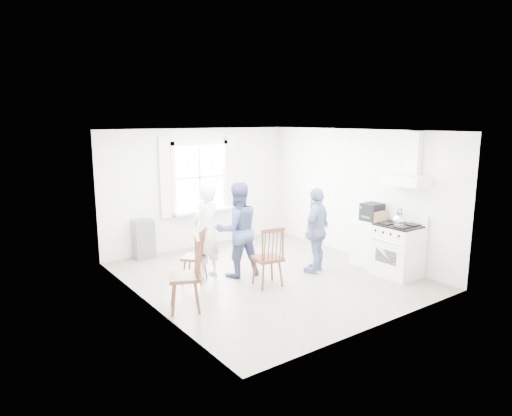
{
  "coord_description": "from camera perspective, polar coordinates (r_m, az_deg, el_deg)",
  "views": [
    {
      "loc": [
        -4.79,
        -6.27,
        2.8
      ],
      "look_at": [
        -0.12,
        0.2,
        1.24
      ],
      "focal_mm": 32.0,
      "sensor_mm": 36.0,
      "label": 1
    }
  ],
  "objects": [
    {
      "name": "low_cabinet",
      "position": [
        9.1,
        14.02,
        -4.21
      ],
      "size": [
        0.5,
        0.55,
        0.9
      ],
      "primitive_type": "cube",
      "color": "white",
      "rests_on": "ground"
    },
    {
      "name": "kettle",
      "position": [
        8.37,
        17.46,
        -1.47
      ],
      "size": [
        0.22,
        0.22,
        0.32
      ],
      "color": "silver",
      "rests_on": "gas_stove"
    },
    {
      "name": "person_right",
      "position": [
        8.45,
        7.59,
        -2.77
      ],
      "size": [
        1.23,
        1.23,
        1.58
      ],
      "primitive_type": "imported",
      "rotation": [
        0.0,
        0.0,
        3.57
      ],
      "color": "navy",
      "rests_on": "ground"
    },
    {
      "name": "shelf_unit",
      "position": [
        9.55,
        -13.88,
        -3.8
      ],
      "size": [
        0.4,
        0.3,
        0.8
      ],
      "primitive_type": "cube",
      "color": "slate",
      "rests_on": "ground"
    },
    {
      "name": "person_mid",
      "position": [
        8.15,
        -2.33,
        -2.73
      ],
      "size": [
        0.98,
        0.98,
        1.71
      ],
      "primitive_type": "imported",
      "rotation": [
        0.0,
        0.0,
        2.94
      ],
      "color": "#414D79",
      "rests_on": "ground"
    },
    {
      "name": "potted_plant",
      "position": [
        10.06,
        -6.29,
        0.81
      ],
      "size": [
        0.23,
        0.23,
        0.33
      ],
      "primitive_type": "imported",
      "rotation": [
        0.0,
        0.0,
        -0.39
      ],
      "color": "#2F692F",
      "rests_on": "window_assembly"
    },
    {
      "name": "windsor_chair_a",
      "position": [
        7.97,
        -7.03,
        -5.15
      ],
      "size": [
        0.56,
        0.56,
        0.95
      ],
      "color": "#482517",
      "rests_on": "ground"
    },
    {
      "name": "range_hood",
      "position": [
        8.49,
        18.49,
        4.44
      ],
      "size": [
        0.45,
        0.76,
        0.94
      ],
      "color": "white",
      "rests_on": "room_shell"
    },
    {
      "name": "cardboard_box",
      "position": [
        8.87,
        14.81,
        -0.98
      ],
      "size": [
        0.36,
        0.3,
        0.2
      ],
      "primitive_type": "cube",
      "rotation": [
        0.0,
        0.0,
        -0.28
      ],
      "color": "#A2814E",
      "rests_on": "low_cabinet"
    },
    {
      "name": "stereo_stack",
      "position": [
        8.92,
        14.3,
        -0.47
      ],
      "size": [
        0.39,
        0.35,
        0.33
      ],
      "color": "black",
      "rests_on": "low_cabinet"
    },
    {
      "name": "person_left",
      "position": [
        8.1,
        -6.27,
        -2.93
      ],
      "size": [
        0.79,
        0.79,
        1.69
      ],
      "primitive_type": "imported",
      "rotation": [
        0.0,
        0.0,
        3.47
      ],
      "color": "white",
      "rests_on": "ground"
    },
    {
      "name": "windsor_chair_c",
      "position": [
        6.83,
        -7.96,
        -7.11
      ],
      "size": [
        0.61,
        0.62,
        1.12
      ],
      "color": "#482517",
      "rests_on": "ground"
    },
    {
      "name": "window_assembly",
      "position": [
        10.03,
        -6.99,
        3.35
      ],
      "size": [
        1.88,
        0.24,
        1.7
      ],
      "color": "white",
      "rests_on": "room_shell"
    },
    {
      "name": "gas_stove",
      "position": [
        8.63,
        17.29,
        -5.0
      ],
      "size": [
        0.68,
        0.76,
        1.12
      ],
      "color": "silver",
      "rests_on": "ground"
    },
    {
      "name": "windsor_chair_b",
      "position": [
        7.61,
        1.86,
        -5.38
      ],
      "size": [
        0.51,
        0.5,
        1.05
      ],
      "color": "#482517",
      "rests_on": "ground"
    },
    {
      "name": "room_shell",
      "position": [
        8.03,
        1.53,
        0.32
      ],
      "size": [
        4.62,
        5.12,
        2.64
      ],
      "color": "gray",
      "rests_on": "ground"
    }
  ]
}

